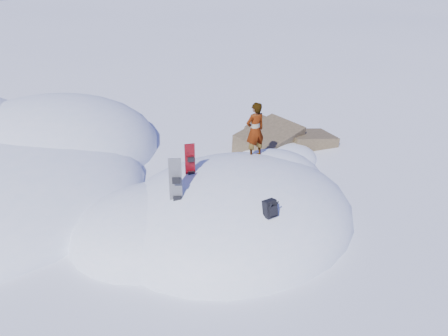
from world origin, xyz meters
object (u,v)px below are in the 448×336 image
snowboard_red (190,168)px  person (255,130)px  backpack (270,209)px  snowboard_dark (176,191)px

snowboard_red → person: person is taller
snowboard_red → backpack: bearing=-55.9°
snowboard_red → snowboard_dark: bearing=-118.3°
snowboard_dark → backpack: 2.35m
snowboard_red → snowboard_dark: (-0.80, -0.82, -0.07)m
snowboard_dark → snowboard_red: bearing=72.8°
snowboard_red → person: bearing=24.3°
backpack → person: 3.27m
backpack → person: bearing=63.0°
snowboard_dark → person: bearing=47.6°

